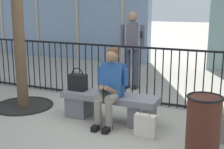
{
  "coord_description": "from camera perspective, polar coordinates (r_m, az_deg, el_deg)",
  "views": [
    {
      "loc": [
        1.96,
        -4.29,
        1.85
      ],
      "look_at": [
        0.0,
        0.1,
        0.75
      ],
      "focal_mm": 49.04,
      "sensor_mm": 36.0,
      "label": 1
    }
  ],
  "objects": [
    {
      "name": "handbag_on_bench",
      "position": [
        5.13,
        -6.43,
        -1.37
      ],
      "size": [
        0.3,
        0.17,
        0.38
      ],
      "color": "black",
      "rests_on": "stone_bench"
    },
    {
      "name": "bystander_at_railing",
      "position": [
        6.81,
        3.79,
        5.69
      ],
      "size": [
        0.55,
        0.42,
        1.71
      ],
      "color": "#383D4C",
      "rests_on": "ground"
    },
    {
      "name": "seated_person_with_phone",
      "position": [
        4.72,
        -0.33,
        -1.82
      ],
      "size": [
        0.52,
        0.66,
        1.21
      ],
      "color": "gray",
      "rests_on": "ground"
    },
    {
      "name": "stone_bench",
      "position": [
        4.97,
        -0.47,
        -5.62
      ],
      "size": [
        1.6,
        0.44,
        0.45
      ],
      "color": "slate",
      "rests_on": "ground"
    },
    {
      "name": "shopping_bag",
      "position": [
        4.44,
        6.23,
        -9.4
      ],
      "size": [
        0.31,
        0.12,
        0.43
      ],
      "color": "beige",
      "rests_on": "ground"
    },
    {
      "name": "trash_can",
      "position": [
        3.85,
        16.62,
        -9.55
      ],
      "size": [
        0.43,
        0.43,
        0.82
      ],
      "color": "#4C2319",
      "rests_on": "ground"
    },
    {
      "name": "plaza_railing",
      "position": [
        5.85,
        3.88,
        0.06
      ],
      "size": [
        9.07,
        0.04,
        1.1
      ],
      "color": "black",
      "rests_on": "ground"
    },
    {
      "name": "ground_plane",
      "position": [
        5.07,
        -0.47,
        -8.53
      ],
      "size": [
        60.0,
        60.0,
        0.0
      ],
      "primitive_type": "plane",
      "color": "#A8A091"
    }
  ]
}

